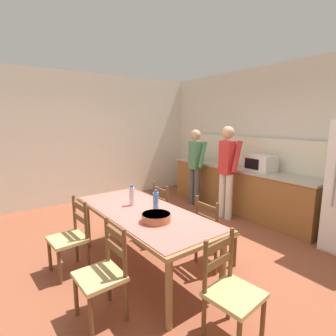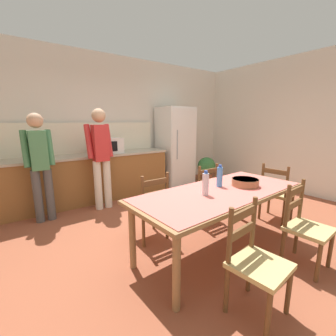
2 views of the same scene
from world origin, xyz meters
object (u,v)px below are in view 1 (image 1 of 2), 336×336
microwave (260,163)px  bottle_near_centre (132,196)px  chair_side_far_left (168,212)px  dining_table (143,217)px  bottle_off_centre (156,202)px  person_at_counter (227,168)px  chair_side_near_left (71,237)px  chair_side_near_right (103,274)px  serving_bowl (156,217)px  chair_head_end (231,291)px  person_at_sink (195,163)px  chair_side_far_right (214,233)px

microwave → bottle_near_centre: microwave is taller
microwave → chair_side_far_left: bearing=-96.6°
dining_table → bottle_off_centre: size_ratio=8.15×
chair_side_far_left → person_at_counter: bearing=-85.2°
chair_side_near_left → chair_side_far_left: (-0.07, 1.49, 0.00)m
bottle_near_centre → chair_side_near_right: bottle_near_centre is taller
serving_bowl → chair_head_end: 1.06m
person_at_sink → chair_head_end: bearing=-125.6°
microwave → bottle_near_centre: size_ratio=1.85×
chair_side_near_left → chair_head_end: bearing=18.8°
microwave → chair_side_far_right: (0.74, -1.90, -0.62)m
microwave → serving_bowl: 2.81m
microwave → bottle_near_centre: 2.69m
bottle_near_centre → person_at_sink: bearing=120.9°
chair_side_far_right → person_at_counter: size_ratio=0.52×
microwave → chair_side_far_left: (-0.23, -1.95, -0.62)m
bottle_off_centre → person_at_counter: (-0.75, 2.03, 0.10)m
bottle_off_centre → dining_table: bearing=-130.7°
bottle_near_centre → person_at_sink: size_ratio=0.16×
bottle_near_centre → serving_bowl: size_ratio=0.84×
chair_side_far_right → chair_side_far_left: same height
serving_bowl → person_at_counter: bearing=115.0°
person_at_counter → bottle_near_centre: bearing=-170.2°
bottle_off_centre → microwave: bearing=98.9°
chair_side_far_left → chair_head_end: bearing=160.9°
chair_side_near_left → chair_side_far_right: (0.90, 1.54, 0.00)m
dining_table → chair_head_end: size_ratio=2.42×
microwave → dining_table: 2.71m
chair_side_near_left → chair_side_far_left: size_ratio=1.00×
serving_bowl → microwave: bearing=104.0°
chair_head_end → person_at_counter: bearing=36.5°
chair_head_end → person_at_counter: size_ratio=0.52×
microwave → person_at_counter: person_at_counter is taller
chair_side_far_left → person_at_counter: size_ratio=0.52×
person_at_sink → person_at_counter: (0.93, -0.02, 0.05)m
dining_table → chair_head_end: bearing=2.7°
microwave → person_at_sink: 1.38m
microwave → serving_bowl: (0.68, -2.72, -0.25)m
dining_table → microwave: bearing=96.3°
dining_table → chair_side_far_left: chair_side_far_left is taller
chair_side_near_right → chair_head_end: bearing=39.2°
chair_side_near_right → person_at_sink: person_at_sink is taller
dining_table → chair_head_end: 1.39m
chair_head_end → bottle_near_centre: bearing=85.2°
chair_side_far_left → person_at_counter: 1.53m
microwave → chair_side_far_left: size_ratio=0.55×
bottle_near_centre → chair_side_far_right: (0.72, 0.78, -0.44)m
bottle_near_centre → bottle_off_centre: (0.37, 0.13, 0.00)m
bottle_off_centre → chair_side_near_left: (-0.55, -0.89, -0.44)m
chair_head_end → person_at_counter: person_at_counter is taller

